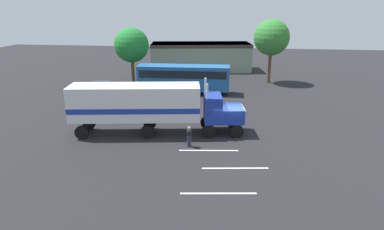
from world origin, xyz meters
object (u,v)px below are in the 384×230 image
at_px(parked_bus, 184,77).
at_px(parked_car, 103,88).
at_px(person_bystander, 189,136).
at_px(tree_center, 132,45).
at_px(semi_truck, 149,105).
at_px(tree_left, 272,38).

relative_size(parked_bus, parked_car, 2.36).
distance_m(person_bystander, parked_car, 18.88).
height_order(person_bystander, parked_bus, parked_bus).
xyz_separation_m(parked_bus, tree_center, (-7.92, 5.04, 3.07)).
height_order(parked_bus, parked_car, parked_bus).
relative_size(semi_truck, tree_center, 1.92).
height_order(semi_truck, tree_center, tree_center).
height_order(parked_bus, tree_center, tree_center).
bearing_deg(parked_bus, person_bystander, -79.53).
bearing_deg(tree_center, person_bystander, -62.72).
relative_size(parked_car, tree_center, 0.63).
height_order(parked_car, tree_left, tree_left).
bearing_deg(semi_truck, tree_center, 111.05).
xyz_separation_m(person_bystander, tree_center, (-10.89, 21.11, 4.24)).
bearing_deg(parked_car, parked_bus, 11.27).
xyz_separation_m(tree_left, tree_center, (-18.70, -2.26, -1.02)).
distance_m(parked_car, tree_center, 8.32).
height_order(person_bystander, tree_center, tree_center).
relative_size(person_bystander, parked_bus, 0.15).
xyz_separation_m(semi_truck, parked_bus, (0.69, 13.74, -0.46)).
height_order(person_bystander, parked_car, person_bystander).
distance_m(semi_truck, tree_center, 20.29).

